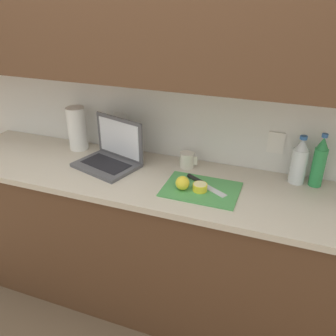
# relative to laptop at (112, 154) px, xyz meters

# --- Properties ---
(ground_plane) EXTENTS (12.00, 12.00, 0.00)m
(ground_plane) POSITION_rel_laptop_xyz_m (0.20, -0.07, -0.99)
(ground_plane) COLOR brown
(ground_plane) RESTS_ON ground
(wall_back) EXTENTS (5.20, 0.38, 2.60)m
(wall_back) POSITION_rel_laptop_xyz_m (0.20, 0.16, 0.57)
(wall_back) COLOR white
(wall_back) RESTS_ON ground_plane
(counter_unit) EXTENTS (2.36, 0.59, 0.93)m
(counter_unit) POSITION_rel_laptop_xyz_m (0.18, -0.07, -0.52)
(counter_unit) COLOR brown
(counter_unit) RESTS_ON ground_plane
(laptop) EXTENTS (0.41, 0.35, 0.27)m
(laptop) POSITION_rel_laptop_xyz_m (0.00, 0.00, 0.00)
(laptop) COLOR #515156
(laptop) RESTS_ON counter_unit
(cutting_board) EXTENTS (0.39, 0.28, 0.01)m
(cutting_board) POSITION_rel_laptop_xyz_m (0.58, -0.11, -0.06)
(cutting_board) COLOR #4C9E51
(cutting_board) RESTS_ON counter_unit
(knife) EXTENTS (0.25, 0.16, 0.02)m
(knife) POSITION_rel_laptop_xyz_m (0.55, -0.06, -0.05)
(knife) COLOR silver
(knife) RESTS_ON cutting_board
(lemon_half_cut) EXTENTS (0.07, 0.07, 0.04)m
(lemon_half_cut) POSITION_rel_laptop_xyz_m (0.57, -0.13, -0.04)
(lemon_half_cut) COLOR yellow
(lemon_half_cut) RESTS_ON cutting_board
(lemon_whole_beside) EXTENTS (0.07, 0.07, 0.07)m
(lemon_whole_beside) POSITION_rel_laptop_xyz_m (0.49, -0.15, -0.02)
(lemon_whole_beside) COLOR yellow
(lemon_whole_beside) RESTS_ON cutting_board
(bottle_green_soda) EXTENTS (0.08, 0.08, 0.27)m
(bottle_green_soda) POSITION_rel_laptop_xyz_m (1.03, 0.15, 0.06)
(bottle_green_soda) COLOR silver
(bottle_green_soda) RESTS_ON counter_unit
(bottle_oil_tall) EXTENTS (0.07, 0.07, 0.29)m
(bottle_oil_tall) POSITION_rel_laptop_xyz_m (1.13, 0.15, 0.07)
(bottle_oil_tall) COLOR #2D934C
(bottle_oil_tall) RESTS_ON counter_unit
(measuring_cup) EXTENTS (0.10, 0.08, 0.09)m
(measuring_cup) POSITION_rel_laptop_xyz_m (0.43, 0.12, -0.02)
(measuring_cup) COLOR silver
(measuring_cup) RESTS_ON counter_unit
(paper_towel_roll) EXTENTS (0.12, 0.12, 0.27)m
(paper_towel_roll) POSITION_rel_laptop_xyz_m (-0.31, 0.13, 0.07)
(paper_towel_roll) COLOR white
(paper_towel_roll) RESTS_ON counter_unit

